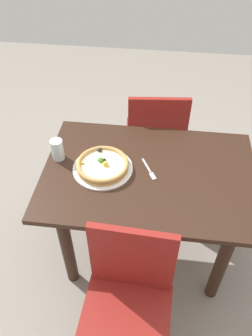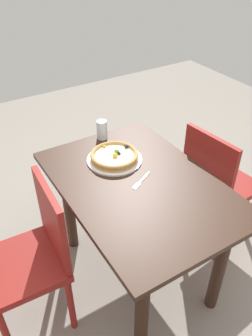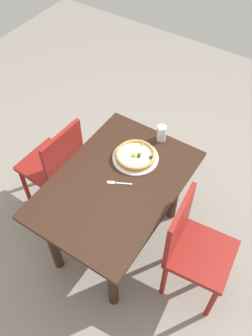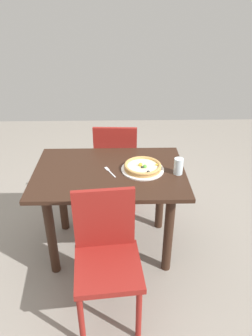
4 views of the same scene
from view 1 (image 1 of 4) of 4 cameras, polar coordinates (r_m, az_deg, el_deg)
ground_plane at (r=2.36m, az=3.06°, el=-13.53°), size 6.00×6.00×0.00m
dining_table at (r=1.88m, az=3.75°, el=-3.86°), size 1.12×0.77×0.74m
chair_near at (r=2.39m, az=4.98°, el=5.15°), size 0.44×0.44×0.89m
chair_far at (r=1.65m, az=0.24°, el=-21.88°), size 0.42×0.42×0.89m
plate at (r=1.79m, az=-3.93°, el=-0.06°), size 0.32×0.32×0.01m
pizza at (r=1.77m, az=-3.98°, el=0.53°), size 0.28×0.28×0.05m
fork at (r=1.78m, az=4.00°, el=-0.45°), size 0.09×0.15×0.00m
drinking_glass at (r=1.85m, az=-11.49°, el=3.06°), size 0.07×0.07×0.12m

